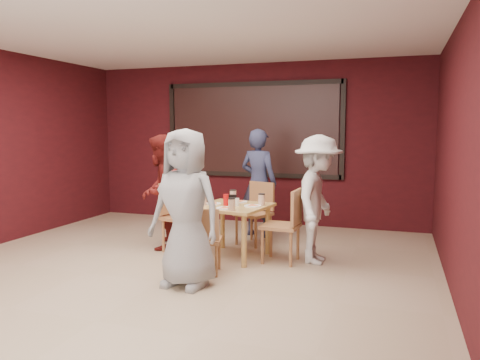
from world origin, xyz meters
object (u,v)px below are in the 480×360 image
(chair_left, at_px, (178,212))
(diner_back, at_px, (259,183))
(diner_left, at_px, (161,192))
(chair_back, at_px, (257,209))
(chair_front, at_px, (204,237))
(dining_table, at_px, (232,211))
(diner_front, at_px, (186,208))
(diner_right, at_px, (318,199))
(chair_right, at_px, (287,221))

(chair_left, xyz_separation_m, diner_back, (0.79, 1.20, 0.30))
(chair_left, height_order, diner_back, diner_back)
(diner_left, bearing_deg, diner_back, 121.71)
(chair_left, bearing_deg, diner_left, 168.29)
(chair_back, bearing_deg, chair_front, -95.21)
(chair_back, height_order, chair_left, chair_left)
(dining_table, xyz_separation_m, chair_left, (-0.82, 0.07, -0.08))
(diner_front, height_order, diner_right, diner_front)
(diner_back, bearing_deg, diner_front, 102.53)
(diner_front, relative_size, diner_right, 1.05)
(diner_front, bearing_deg, chair_left, 126.34)
(chair_right, xyz_separation_m, diner_right, (0.36, 0.13, 0.28))
(diner_right, bearing_deg, chair_front, 130.30)
(chair_left, height_order, diner_front, diner_front)
(chair_right, bearing_deg, chair_back, 127.74)
(dining_table, height_order, chair_back, chair_back)
(dining_table, bearing_deg, chair_front, -94.04)
(chair_front, height_order, diner_left, diner_left)
(diner_front, height_order, diner_back, diner_front)
(chair_front, xyz_separation_m, chair_back, (0.15, 1.61, 0.06))
(dining_table, relative_size, diner_front, 0.59)
(chair_right, bearing_deg, chair_front, -134.73)
(chair_left, distance_m, diner_left, 0.39)
(dining_table, relative_size, diner_right, 0.62)
(chair_front, height_order, chair_left, chair_left)
(chair_right, xyz_separation_m, diner_left, (-1.83, 0.15, 0.27))
(chair_front, distance_m, diner_back, 2.12)
(dining_table, relative_size, chair_left, 1.06)
(diner_back, bearing_deg, chair_back, 117.67)
(chair_back, xyz_separation_m, chair_left, (-0.91, -0.74, 0.03))
(dining_table, height_order, diner_left, diner_left)
(dining_table, distance_m, diner_front, 1.23)
(chair_front, relative_size, diner_right, 0.49)
(chair_left, relative_size, diner_right, 0.59)
(chair_left, relative_size, diner_back, 0.56)
(chair_back, bearing_deg, diner_back, 103.62)
(chair_back, bearing_deg, diner_front, -95.08)
(dining_table, relative_size, chair_back, 1.11)
(chair_back, bearing_deg, dining_table, -96.38)
(chair_left, bearing_deg, diner_front, -60.35)
(chair_front, distance_m, chair_right, 1.12)
(chair_front, distance_m, chair_left, 1.17)
(diner_front, bearing_deg, diner_left, 133.85)
(chair_left, relative_size, chair_right, 1.01)
(chair_left, bearing_deg, dining_table, -4.83)
(chair_front, xyz_separation_m, diner_front, (-0.03, -0.40, 0.39))
(chair_back, height_order, diner_left, diner_left)
(diner_left, bearing_deg, chair_back, 104.62)
(chair_front, xyz_separation_m, diner_right, (1.14, 0.92, 0.36))
(chair_front, xyz_separation_m, diner_left, (-1.05, 0.94, 0.35))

